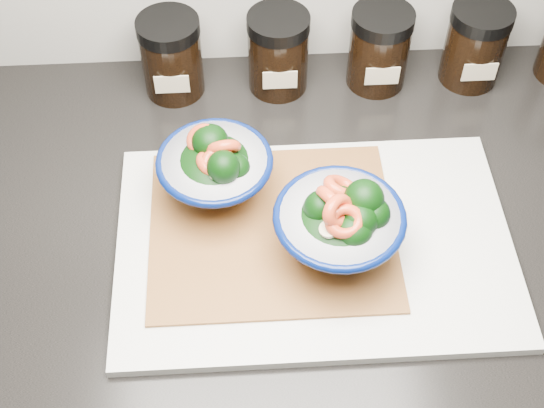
{
  "coord_description": "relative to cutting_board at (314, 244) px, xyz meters",
  "views": [
    {
      "loc": [
        -0.24,
        0.91,
        1.61
      ],
      "look_at": [
        -0.21,
        1.43,
        0.96
      ],
      "focal_mm": 50.0,
      "sensor_mm": 36.0,
      "label": 1
    }
  ],
  "objects": [
    {
      "name": "spice_jar_a",
      "position": [
        -0.16,
        0.28,
        0.05
      ],
      "size": [
        0.08,
        0.08,
        0.11
      ],
      "color": "black",
      "rests_on": "countertop"
    },
    {
      "name": "bowl_left",
      "position": [
        -0.11,
        0.07,
        0.05
      ],
      "size": [
        0.13,
        0.13,
        0.1
      ],
      "rotation": [
        0.0,
        0.0,
        0.35
      ],
      "color": "white",
      "rests_on": "bamboo_mat"
    },
    {
      "name": "bowl_right",
      "position": [
        0.02,
        -0.02,
        0.06
      ],
      "size": [
        0.14,
        0.14,
        0.11
      ],
      "rotation": [
        0.0,
        0.0,
        -0.3
      ],
      "color": "white",
      "rests_on": "bamboo_mat"
    },
    {
      "name": "spice_jar_c",
      "position": [
        0.11,
        0.28,
        0.05
      ],
      "size": [
        0.08,
        0.08,
        0.11
      ],
      "color": "black",
      "rests_on": "countertop"
    },
    {
      "name": "bamboo_mat",
      "position": [
        -0.05,
        0.02,
        0.01
      ],
      "size": [
        0.28,
        0.24,
        0.0
      ],
      "primitive_type": "cube",
      "color": "#AA6C33",
      "rests_on": "cutting_board"
    },
    {
      "name": "cabinet",
      "position": [
        0.16,
        0.04,
        -0.48
      ],
      "size": [
        3.43,
        0.58,
        0.86
      ],
      "primitive_type": "cube",
      "color": "black",
      "rests_on": "ground"
    },
    {
      "name": "spice_jar_d",
      "position": [
        0.24,
        0.28,
        0.05
      ],
      "size": [
        0.08,
        0.08,
        0.11
      ],
      "color": "black",
      "rests_on": "countertop"
    },
    {
      "name": "spice_jar_b",
      "position": [
        -0.02,
        0.28,
        0.05
      ],
      "size": [
        0.08,
        0.08,
        0.11
      ],
      "color": "black",
      "rests_on": "countertop"
    },
    {
      "name": "countertop",
      "position": [
        0.16,
        0.04,
        -0.03
      ],
      "size": [
        3.5,
        0.6,
        0.04
      ],
      "primitive_type": "cube",
      "color": "black",
      "rests_on": "cabinet"
    },
    {
      "name": "cutting_board",
      "position": [
        0.0,
        0.0,
        0.0
      ],
      "size": [
        0.45,
        0.3,
        0.01
      ],
      "primitive_type": "cube",
      "color": "silver",
      "rests_on": "countertop"
    }
  ]
}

